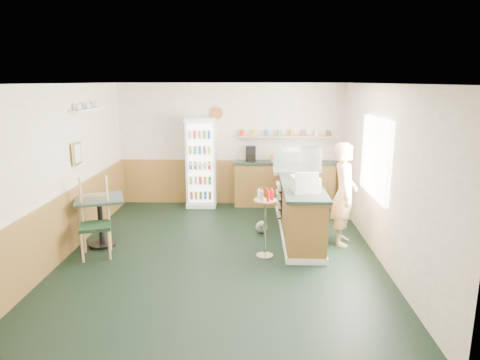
{
  "coord_description": "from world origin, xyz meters",
  "views": [
    {
      "loc": [
        0.54,
        -6.48,
        2.74
      ],
      "look_at": [
        0.29,
        0.6,
        1.09
      ],
      "focal_mm": 32.0,
      "sensor_mm": 36.0,
      "label": 1
    }
  ],
  "objects_px": {
    "drinks_fridge": "(201,163)",
    "cafe_table": "(100,212)",
    "cash_register": "(305,184)",
    "condiment_stand": "(265,213)",
    "cafe_chair": "(97,215)",
    "display_case": "(297,160)",
    "shopkeeper": "(344,194)"
  },
  "relations": [
    {
      "from": "drinks_fridge",
      "to": "shopkeeper",
      "type": "xyz_separation_m",
      "value": [
        2.69,
        -2.22,
        -0.1
      ]
    },
    {
      "from": "display_case",
      "to": "shopkeeper",
      "type": "xyz_separation_m",
      "value": [
        0.7,
        -1.05,
        -0.39
      ]
    },
    {
      "from": "shopkeeper",
      "to": "cafe_table",
      "type": "distance_m",
      "value": 4.12
    },
    {
      "from": "cash_register",
      "to": "condiment_stand",
      "type": "relative_size",
      "value": 0.39
    },
    {
      "from": "shopkeeper",
      "to": "display_case",
      "type": "bearing_deg",
      "value": 44.19
    },
    {
      "from": "cash_register",
      "to": "cafe_chair",
      "type": "bearing_deg",
      "value": 176.63
    },
    {
      "from": "shopkeeper",
      "to": "condiment_stand",
      "type": "distance_m",
      "value": 1.48
    },
    {
      "from": "cafe_table",
      "to": "cafe_chair",
      "type": "xyz_separation_m",
      "value": [
        0.08,
        -0.35,
        0.06
      ]
    },
    {
      "from": "drinks_fridge",
      "to": "cafe_table",
      "type": "height_order",
      "value": "drinks_fridge"
    },
    {
      "from": "display_case",
      "to": "condiment_stand",
      "type": "height_order",
      "value": "display_case"
    },
    {
      "from": "condiment_stand",
      "to": "cafe_chair",
      "type": "distance_m",
      "value": 2.68
    },
    {
      "from": "condiment_stand",
      "to": "cafe_table",
      "type": "bearing_deg",
      "value": 172.47
    },
    {
      "from": "shopkeeper",
      "to": "drinks_fridge",
      "type": "bearing_deg",
      "value": 61.05
    },
    {
      "from": "cash_register",
      "to": "shopkeeper",
      "type": "bearing_deg",
      "value": 16.92
    },
    {
      "from": "display_case",
      "to": "cafe_chair",
      "type": "bearing_deg",
      "value": -153.67
    },
    {
      "from": "display_case",
      "to": "condiment_stand",
      "type": "xyz_separation_m",
      "value": [
        -0.64,
        -1.66,
        -0.54
      ]
    },
    {
      "from": "display_case",
      "to": "cash_register",
      "type": "height_order",
      "value": "display_case"
    },
    {
      "from": "cash_register",
      "to": "cafe_chair",
      "type": "distance_m",
      "value": 3.36
    },
    {
      "from": "cash_register",
      "to": "shopkeeper",
      "type": "relative_size",
      "value": 0.25
    },
    {
      "from": "drinks_fridge",
      "to": "cafe_table",
      "type": "distance_m",
      "value": 2.86
    },
    {
      "from": "drinks_fridge",
      "to": "cafe_chair",
      "type": "bearing_deg",
      "value": -115.37
    },
    {
      "from": "shopkeeper",
      "to": "cafe_chair",
      "type": "bearing_deg",
      "value": 108.91
    },
    {
      "from": "display_case",
      "to": "cafe_table",
      "type": "distance_m",
      "value": 3.7
    },
    {
      "from": "cash_register",
      "to": "cafe_table",
      "type": "height_order",
      "value": "cash_register"
    },
    {
      "from": "display_case",
      "to": "cash_register",
      "type": "distance_m",
      "value": 1.38
    },
    {
      "from": "display_case",
      "to": "cash_register",
      "type": "xyz_separation_m",
      "value": [
        0.0,
        -1.38,
        -0.14
      ]
    },
    {
      "from": "display_case",
      "to": "cash_register",
      "type": "relative_size",
      "value": 2.11
    },
    {
      "from": "condiment_stand",
      "to": "display_case",
      "type": "bearing_deg",
      "value": 68.88
    },
    {
      "from": "drinks_fridge",
      "to": "cash_register",
      "type": "height_order",
      "value": "drinks_fridge"
    },
    {
      "from": "display_case",
      "to": "cafe_table",
      "type": "height_order",
      "value": "display_case"
    },
    {
      "from": "drinks_fridge",
      "to": "cash_register",
      "type": "bearing_deg",
      "value": -51.95
    },
    {
      "from": "drinks_fridge",
      "to": "condiment_stand",
      "type": "distance_m",
      "value": 3.14
    }
  ]
}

